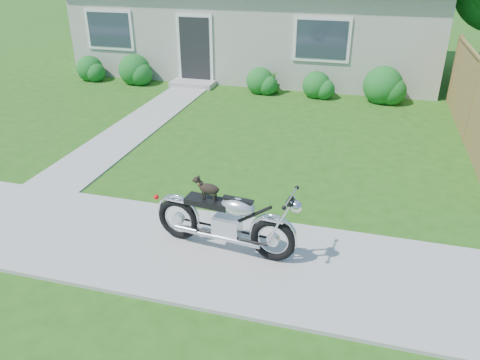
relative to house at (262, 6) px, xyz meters
The scene contains 9 objects.
ground 12.19m from the house, 89.99° to the right, with size 80.00×80.00×0.00m, color #235114.
sidewalk 12.18m from the house, 89.99° to the right, with size 24.00×2.20×0.04m, color #9E9B93.
walkway 7.47m from the house, 102.09° to the right, with size 1.20×8.00×0.03m, color #9E9B93.
house is the anchor object (origin of this frame).
fence 8.96m from the house, 44.74° to the right, with size 0.12×6.62×1.90m.
shrub_row 3.91m from the house, 86.86° to the right, with size 10.53×1.12×1.12m.
potted_plant_left 5.33m from the house, 136.95° to the right, with size 0.77×0.67×0.86m, color #225F19.
potted_plant_right 4.08m from the house, 70.81° to the right, with size 0.38×0.38×0.67m, color #275918.
motorcycle_with_dog 12.20m from the house, 79.26° to the right, with size 2.22×0.61×1.10m.
Camera 1 is at (3.96, -5.36, 4.04)m, focal length 35.00 mm.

